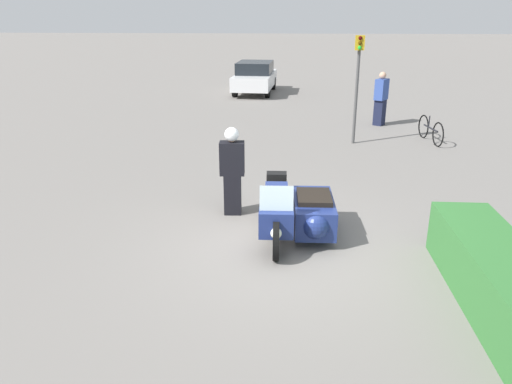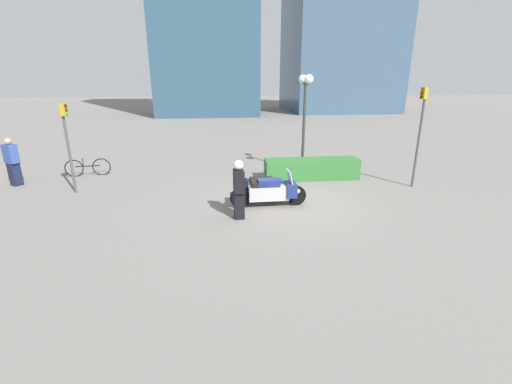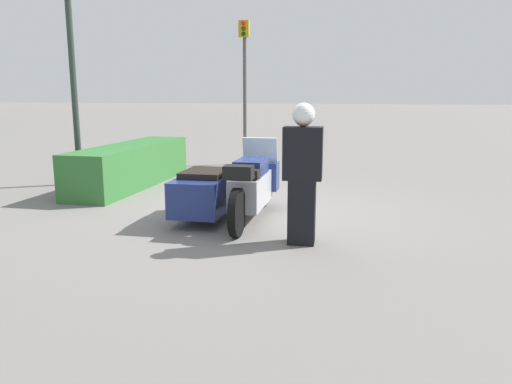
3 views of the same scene
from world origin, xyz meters
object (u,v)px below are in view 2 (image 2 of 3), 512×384
object	(u,v)px
officer_rider	(239,188)
traffic_light_near	(420,124)
traffic_light_far	(67,135)
pedestrian_bystander	(12,162)
bicycle_parked	(88,167)
twin_lamp_post	(305,97)
police_motorcycle	(267,189)
hedge_bush_curbside	(311,169)

from	to	relation	value
officer_rider	traffic_light_near	distance (m)	7.22
traffic_light_far	pedestrian_bystander	world-z (taller)	traffic_light_far
officer_rider	bicycle_parked	world-z (taller)	officer_rider
traffic_light_near	twin_lamp_post	bearing A→B (deg)	-36.86
traffic_light_far	twin_lamp_post	bearing A→B (deg)	16.55
officer_rider	twin_lamp_post	size ratio (longest dim) A/B	0.42
police_motorcycle	traffic_light_far	world-z (taller)	traffic_light_far
police_motorcycle	bicycle_parked	distance (m)	8.13
police_motorcycle	bicycle_parked	world-z (taller)	police_motorcycle
officer_rider	twin_lamp_post	world-z (taller)	twin_lamp_post
police_motorcycle	traffic_light_far	bearing A→B (deg)	163.79
officer_rider	bicycle_parked	distance (m)	8.06
twin_lamp_post	bicycle_parked	distance (m)	9.50
hedge_bush_curbside	traffic_light_near	bearing A→B (deg)	-22.80
officer_rider	pedestrian_bystander	world-z (taller)	pedestrian_bystander
traffic_light_near	police_motorcycle	bearing A→B (deg)	10.01
traffic_light_near	pedestrian_bystander	size ratio (longest dim) A/B	1.99
traffic_light_near	pedestrian_bystander	bearing A→B (deg)	-8.36
traffic_light_near	pedestrian_bystander	distance (m)	15.09
officer_rider	twin_lamp_post	xyz separation A→B (m)	(3.05, 4.96, 2.26)
traffic_light_near	pedestrian_bystander	world-z (taller)	traffic_light_near
traffic_light_near	hedge_bush_curbside	bearing A→B (deg)	-24.30
pedestrian_bystander	traffic_light_far	bearing A→B (deg)	-81.55
police_motorcycle	traffic_light_near	xyz separation A→B (m)	(5.66, 1.15, 1.89)
police_motorcycle	pedestrian_bystander	size ratio (longest dim) A/B	1.34
police_motorcycle	twin_lamp_post	bearing A→B (deg)	59.73
twin_lamp_post	traffic_light_near	world-z (taller)	twin_lamp_post
officer_rider	twin_lamp_post	bearing A→B (deg)	-124.65
twin_lamp_post	bicycle_parked	bearing A→B (deg)	177.57
bicycle_parked	traffic_light_near	bearing A→B (deg)	-21.66
pedestrian_bystander	traffic_light_near	bearing A→B (deg)	-64.01
bicycle_parked	hedge_bush_curbside	bearing A→B (deg)	-17.72
traffic_light_near	pedestrian_bystander	xyz separation A→B (m)	(-14.92, 1.80, -1.44)
pedestrian_bystander	hedge_bush_curbside	bearing A→B (deg)	-58.79
traffic_light_far	officer_rider	bearing A→B (deg)	-24.15
officer_rider	bicycle_parked	size ratio (longest dim) A/B	0.97
bicycle_parked	pedestrian_bystander	bearing A→B (deg)	-161.43
hedge_bush_curbside	twin_lamp_post	xyz separation A→B (m)	(-0.12, 1.09, 2.75)
officer_rider	pedestrian_bystander	distance (m)	9.26
hedge_bush_curbside	twin_lamp_post	world-z (taller)	twin_lamp_post
police_motorcycle	traffic_light_far	size ratio (longest dim) A/B	0.78
officer_rider	traffic_light_far	world-z (taller)	traffic_light_far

